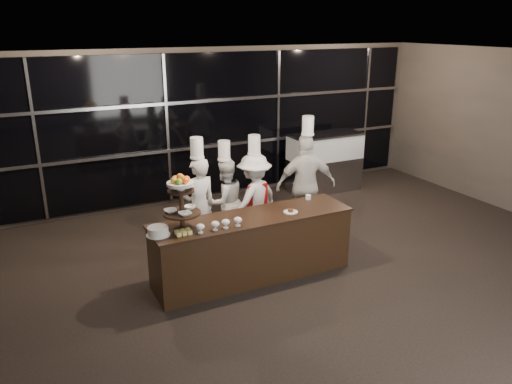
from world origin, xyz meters
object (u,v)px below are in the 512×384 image
chef_a (199,205)px  chef_d (306,185)px  display_case (325,159)px  chef_c (254,198)px  buffet_counter (253,247)px  layer_cake (158,231)px  display_stand (181,198)px  chef_b (225,200)px

chef_a → chef_d: size_ratio=0.92×
display_case → chef_c: size_ratio=0.87×
chef_c → buffet_counter: bearing=-117.3°
layer_cake → display_case: bearing=32.9°
layer_cake → buffet_counter: bearing=2.1°
display_stand → display_case: size_ratio=0.48×
display_case → chef_d: 2.43m
buffet_counter → display_case: (3.07, 2.81, 0.22)m
display_stand → chef_b: 1.82m
buffet_counter → display_stand: (-1.00, -0.00, 0.87)m
chef_d → display_case: bearing=48.6°
layer_cake → chef_d: chef_d is taller
layer_cake → chef_b: chef_b is taller
chef_c → chef_d: chef_d is taller
chef_a → display_case: bearing=27.1°
buffet_counter → chef_d: 1.82m
display_case → layer_cake: bearing=-147.1°
chef_b → display_stand: bearing=-131.5°
display_stand → chef_c: chef_c is taller
chef_d → display_stand: bearing=-158.2°
display_stand → layer_cake: (-0.34, -0.05, -0.37)m
display_stand → chef_c: size_ratio=0.42×
chef_b → display_case: bearing=27.4°
buffet_counter → chef_a: size_ratio=1.53×
display_case → chef_c: (-2.52, -1.74, 0.07)m
display_stand → chef_b: chef_b is taller
display_case → chef_d: (-1.60, -1.82, 0.19)m
display_case → chef_a: bearing=-152.9°
buffet_counter → display_stand: size_ratio=3.81×
chef_c → layer_cake: bearing=-149.4°
chef_d → chef_b: bearing=167.6°
display_stand → chef_c: bearing=34.5°
chef_a → chef_c: chef_a is taller
display_stand → chef_a: (0.60, 1.02, -0.53)m
display_stand → chef_a: chef_a is taller
chef_c → chef_b: bearing=152.7°
display_stand → chef_b: size_ratio=0.44×
layer_cake → display_stand: bearing=8.4°
display_case → chef_c: bearing=-145.4°
display_stand → chef_c: (1.55, 1.07, -0.58)m
buffet_counter → chef_c: 1.24m
layer_cake → chef_d: (2.81, 1.04, -0.09)m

